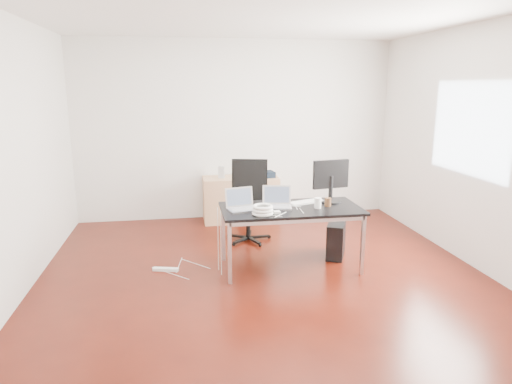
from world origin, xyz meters
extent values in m
plane|color=#3B0E06|center=(0.00, 0.00, 0.00)|extent=(5.00, 5.00, 0.00)
plane|color=silver|center=(0.00, 0.00, 2.80)|extent=(5.00, 5.00, 0.00)
plane|color=silver|center=(0.00, 2.50, 1.40)|extent=(5.00, 0.00, 5.00)
plane|color=silver|center=(0.00, -2.50, 1.40)|extent=(5.00, 0.00, 5.00)
plane|color=silver|center=(-2.50, 0.00, 1.40)|extent=(0.00, 5.00, 5.00)
plane|color=silver|center=(2.50, 0.00, 1.40)|extent=(0.00, 5.00, 5.00)
plane|color=white|center=(2.48, 0.20, 1.60)|extent=(0.00, 1.50, 1.50)
cube|color=black|center=(0.35, 0.22, 0.71)|extent=(1.60, 0.80, 0.03)
cube|color=silver|center=(-0.40, -0.13, 0.35)|extent=(0.04, 0.04, 0.70)
cube|color=silver|center=(-0.40, 0.57, 0.35)|extent=(0.04, 0.04, 0.70)
cube|color=silver|center=(1.10, -0.13, 0.35)|extent=(0.04, 0.04, 0.70)
cube|color=silver|center=(1.10, 0.57, 0.35)|extent=(0.04, 0.04, 0.70)
cylinder|color=black|center=(0.01, 1.25, 0.23)|extent=(0.06, 0.06, 0.47)
cube|color=black|center=(0.01, 1.25, 0.50)|extent=(0.57, 0.56, 0.06)
cube|color=black|center=(0.06, 1.46, 0.81)|extent=(0.47, 0.20, 0.55)
cube|color=tan|center=(-0.30, 2.23, 0.35)|extent=(0.50, 0.50, 0.70)
cube|color=tan|center=(0.37, 2.23, 0.35)|extent=(0.50, 0.50, 0.70)
cube|color=black|center=(1.00, 0.47, 0.22)|extent=(0.37, 0.49, 0.44)
cylinder|color=black|center=(-0.10, 2.18, 0.14)|extent=(0.30, 0.30, 0.28)
cube|color=white|center=(-1.10, 0.34, 0.02)|extent=(0.31, 0.14, 0.04)
cube|color=silver|center=(-0.21, 0.20, 0.74)|extent=(0.37, 0.30, 0.01)
cube|color=silver|center=(-0.23, 0.31, 0.85)|extent=(0.33, 0.12, 0.22)
cube|color=#475166|center=(-0.23, 0.30, 0.85)|extent=(0.29, 0.10, 0.18)
cube|color=silver|center=(0.19, 0.24, 0.74)|extent=(0.37, 0.29, 0.01)
cube|color=silver|center=(0.22, 0.35, 0.85)|extent=(0.33, 0.11, 0.22)
cube|color=#475166|center=(0.22, 0.34, 0.85)|extent=(0.29, 0.09, 0.18)
cylinder|color=black|center=(0.88, 0.38, 0.74)|extent=(0.26, 0.26, 0.02)
cylinder|color=black|center=(0.88, 0.38, 0.90)|extent=(0.05, 0.05, 0.30)
cube|color=black|center=(0.88, 0.40, 1.07)|extent=(0.45, 0.12, 0.34)
cube|color=#475166|center=(0.88, 0.43, 1.07)|extent=(0.39, 0.07, 0.29)
cube|color=white|center=(0.58, 0.39, 0.74)|extent=(0.46, 0.28, 0.02)
cylinder|color=white|center=(0.65, 0.14, 0.79)|extent=(0.10, 0.10, 0.12)
cylinder|color=#50311B|center=(0.79, 0.20, 0.78)|extent=(0.09, 0.09, 0.10)
torus|color=white|center=(-0.02, -0.02, 0.75)|extent=(0.24, 0.24, 0.04)
torus|color=white|center=(-0.02, -0.02, 0.78)|extent=(0.23, 0.23, 0.04)
torus|color=white|center=(-0.02, -0.02, 0.82)|extent=(0.22, 0.22, 0.04)
cube|color=white|center=(0.14, -0.01, 0.74)|extent=(0.07, 0.07, 0.03)
cube|color=#9E9E9E|center=(-0.26, 2.22, 0.79)|extent=(0.11, 0.10, 0.18)
cube|color=black|center=(0.40, 2.17, 0.74)|extent=(0.33, 0.28, 0.09)
camera|label=1|loc=(-0.88, -4.71, 2.10)|focal=32.00mm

